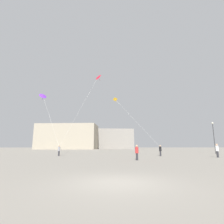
{
  "coord_description": "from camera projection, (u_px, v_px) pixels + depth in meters",
  "views": [
    {
      "loc": [
        -0.38,
        -7.74,
        1.52
      ],
      "look_at": [
        0.0,
        14.81,
        5.83
      ],
      "focal_mm": 28.28,
      "sensor_mm": 36.0,
      "label": 1
    }
  ],
  "objects": [
    {
      "name": "ground_plane",
      "position": [
        118.0,
        183.0,
        7.32
      ],
      "size": [
        300.0,
        300.0,
        0.0
      ],
      "primitive_type": "plane",
      "color": "#9E9689"
    },
    {
      "name": "person_in_grey",
      "position": [
        59.0,
        150.0,
        26.57
      ],
      "size": [
        0.35,
        0.35,
        1.59
      ],
      "rotation": [
        0.0,
        0.0,
        4.64
      ],
      "color": "#2D2D33",
      "rests_on": "ground_plane"
    },
    {
      "name": "person_in_white",
      "position": [
        217.0,
        150.0,
        23.24
      ],
      "size": [
        0.39,
        0.39,
        1.77
      ],
      "rotation": [
        0.0,
        0.0,
        4.05
      ],
      "color": "#2D2D33",
      "rests_on": "ground_plane"
    },
    {
      "name": "person_in_red",
      "position": [
        137.0,
        152.0,
        18.74
      ],
      "size": [
        0.35,
        0.35,
        1.61
      ],
      "rotation": [
        0.0,
        0.0,
        2.54
      ],
      "color": "#2D2D33",
      "rests_on": "ground_plane"
    },
    {
      "name": "person_in_black",
      "position": [
        160.0,
        150.0,
        26.01
      ],
      "size": [
        0.35,
        0.35,
        1.61
      ],
      "rotation": [
        0.0,
        0.0,
        0.45
      ],
      "color": "#2D2D33",
      "rests_on": "ground_plane"
    },
    {
      "name": "kite_violet_diamond",
      "position": [
        43.0,
        96.0,
        31.12
      ],
      "size": [
        5.0,
        3.74,
        9.46
      ],
      "color": "purple"
    },
    {
      "name": "kite_amber_delta",
      "position": [
        117.0,
        101.0,
        37.06
      ],
      "size": [
        6.74,
        10.39,
        10.23
      ],
      "color": "yellow"
    },
    {
      "name": "kite_crimson_diamond",
      "position": [
        98.0,
        77.0,
        34.92
      ],
      "size": [
        6.1,
        6.58,
        14.22
      ],
      "color": "red"
    },
    {
      "name": "building_left_hall",
      "position": [
        68.0,
        137.0,
        79.87
      ],
      "size": [
        26.7,
        15.18,
        10.9
      ],
      "color": "#A39984",
      "rests_on": "ground_plane"
    },
    {
      "name": "building_centre_hall",
      "position": [
        108.0,
        139.0,
        91.03
      ],
      "size": [
        25.8,
        13.69,
        9.79
      ],
      "color": "gray",
      "rests_on": "ground_plane"
    },
    {
      "name": "lamppost_east",
      "position": [
        214.0,
        133.0,
        34.21
      ],
      "size": [
        0.36,
        0.36,
        6.06
      ],
      "color": "#2D2D30",
      "rests_on": "ground_plane"
    }
  ]
}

